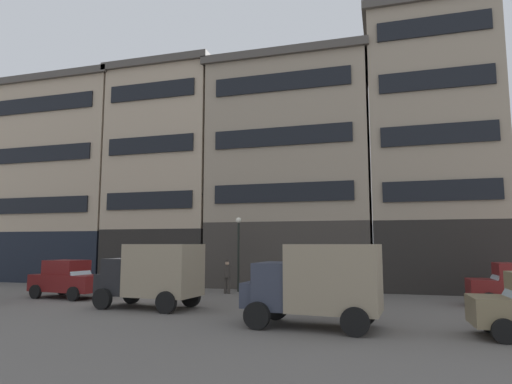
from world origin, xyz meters
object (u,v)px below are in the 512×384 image
at_px(sedan_dark, 68,279).
at_px(streetlamp_curbside, 238,243).
at_px(delivery_truck_near, 316,282).
at_px(delivery_truck_far, 152,273).
at_px(pedestrian_officer, 227,275).

height_order(sedan_dark, streetlamp_curbside, streetlamp_curbside).
xyz_separation_m(delivery_truck_near, delivery_truck_far, (-7.16, 2.28, 0.00)).
xyz_separation_m(delivery_truck_near, pedestrian_officer, (-5.99, 8.23, -0.44)).
height_order(pedestrian_officer, streetlamp_curbside, streetlamp_curbside).
height_order(delivery_truck_near, delivery_truck_far, same).
height_order(delivery_truck_far, pedestrian_officer, delivery_truck_far).
distance_m(delivery_truck_near, pedestrian_officer, 10.19).
relative_size(delivery_truck_near, streetlamp_curbside, 1.08).
relative_size(delivery_truck_far, sedan_dark, 1.16).
xyz_separation_m(delivery_truck_far, pedestrian_officer, (1.17, 5.95, -0.44)).
distance_m(delivery_truck_far, sedan_dark, 6.11).
bearing_deg(delivery_truck_far, pedestrian_officer, 78.86).
distance_m(delivery_truck_near, sedan_dark, 13.61).
bearing_deg(delivery_truck_near, delivery_truck_far, 162.34).
relative_size(delivery_truck_far, pedestrian_officer, 2.49).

